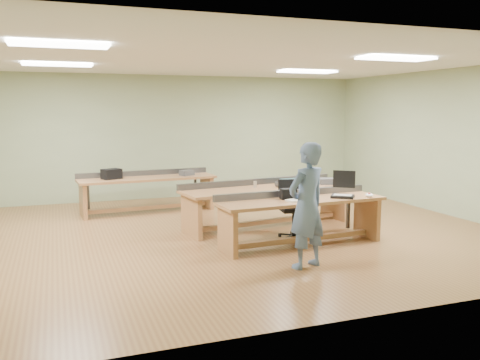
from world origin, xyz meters
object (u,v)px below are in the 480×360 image
Objects in this scene: person at (307,206)px; camera_bag at (288,194)px; workbench_mid at (267,197)px; parts_bin_teal at (292,182)px; parts_bin_grey at (329,181)px; mug at (278,184)px; workbench_back at (147,186)px; task_chair at (293,217)px; laptop_base at (343,196)px; drinks_can at (255,184)px; workbench_front at (301,211)px.

person reaches higher than camera_bag.
workbench_mid is 1.94× the size of person.
parts_bin_grey is at bearing -4.25° from parts_bin_teal.
mug is at bearing -124.53° from person.
workbench_back is 3.64m from task_chair.
laptop_base is 0.37× the size of task_chair.
drinks_can reaches higher than laptop_base.
laptop_base is 0.90× the size of parts_bin_grey.
person is at bearing -99.93° from task_chair.
laptop_base is 0.93m from task_chair.
workbench_back is 3.84m from parts_bin_grey.
drinks_can reaches higher than workbench_front.
workbench_mid is at bearing 86.49° from workbench_front.
laptop_base is 1.00× the size of parts_bin_teal.
workbench_mid and workbench_back have the same top height.
camera_bag reaches higher than parts_bin_teal.
camera_bag is at bearing -68.75° from workbench_back.
drinks_can reaches higher than workbench_mid.
workbench_front and parts_bin_grey have the same top height.
person is 2.49m from drinks_can.
camera_bag is at bearing -153.78° from laptop_base.
mug is at bearing -8.22° from drinks_can.
person is at bearing -95.21° from drinks_can.
task_chair is at bearing -69.53° from drinks_can.
workbench_back is 3.02m from mug.
parts_bin_teal is 0.90× the size of parts_bin_grey.
task_chair is at bearing -113.83° from parts_bin_teal.
person is 4.80× the size of laptop_base.
parts_bin_grey is (1.17, 0.84, 0.45)m from task_chair.
drinks_can is (-0.34, 0.91, 0.45)m from task_chair.
person reaches higher than laptop_base.
person reaches higher than workbench_front.
parts_bin_grey reaches higher than laptop_base.
workbench_back is at bearing -92.58° from person.
workbench_back is 4.45m from laptop_base.
person is at bearing -102.14° from laptop_base.
workbench_back is 25.05× the size of drinks_can.
parts_bin_grey is at bearing 42.24° from workbench_front.
person is at bearing -77.73° from workbench_back.
laptop_base is at bearing -82.15° from parts_bin_teal.
task_chair reaches higher than parts_bin_grey.
person is (1.39, -4.63, 0.31)m from workbench_back.
person is 1.53m from laptop_base.
workbench_back is at bearing 162.81° from laptop_base.
workbench_mid reaches higher than mug.
laptop_base is at bearing -5.37° from camera_bag.
person is 2.65m from parts_bin_teal.
laptop_base is at bearing -111.95° from parts_bin_grey.
camera_bag is at bearing -122.59° from person.
camera_bag is 0.69m from task_chair.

